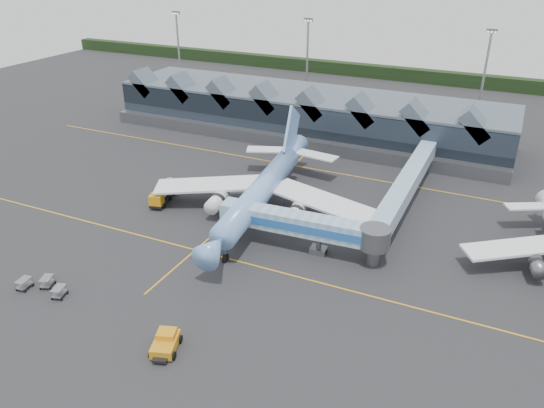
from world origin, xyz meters
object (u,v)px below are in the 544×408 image
at_px(main_airliner, 263,188).
at_px(fuel_truck, 163,192).
at_px(jet_bridge, 312,227).
at_px(pushback_tug, 166,343).

bearing_deg(main_airliner, fuel_truck, -175.06).
height_order(main_airliner, fuel_truck, main_airliner).
height_order(jet_bridge, fuel_truck, jet_bridge).
xyz_separation_m(main_airliner, fuel_truck, (-17.40, -3.67, -2.54)).
relative_size(fuel_truck, pushback_tug, 1.73).
bearing_deg(main_airliner, jet_bridge, -42.47).
bearing_deg(pushback_tug, main_airliner, 79.27).
relative_size(jet_bridge, pushback_tug, 5.05).
bearing_deg(main_airliner, pushback_tug, -88.73).
distance_m(jet_bridge, pushback_tug, 27.09).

